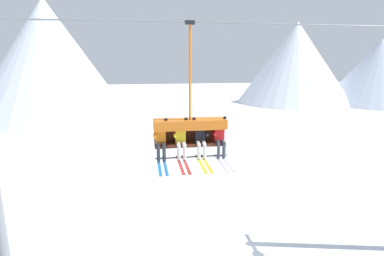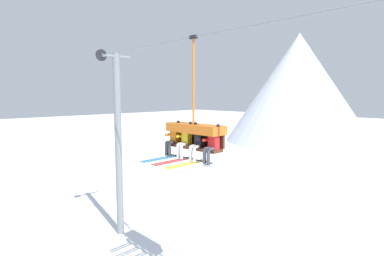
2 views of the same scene
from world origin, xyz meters
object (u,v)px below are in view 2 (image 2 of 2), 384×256
at_px(skier_orange, 173,138).
at_px(chairlift_chair, 195,131).
at_px(skier_black, 197,142).
at_px(lift_tower_near, 118,142).
at_px(skier_red, 211,144).
at_px(skier_yellow, 184,140).

bearing_deg(skier_orange, chairlift_chair, 12.78).
distance_m(chairlift_chair, skier_orange, 1.01).
xyz_separation_m(skier_orange, skier_black, (1.25, 0.00, 0.00)).
relative_size(lift_tower_near, skier_red, 5.62).
height_order(skier_orange, skier_yellow, same).
bearing_deg(skier_black, skier_red, 0.00).
distance_m(lift_tower_near, chairlift_chair, 6.48).
xyz_separation_m(lift_tower_near, skier_yellow, (6.03, -0.93, 0.85)).
height_order(chairlift_chair, skier_orange, chairlift_chair).
height_order(skier_yellow, skier_black, same).
bearing_deg(chairlift_chair, skier_yellow, -145.58).
bearing_deg(lift_tower_near, chairlift_chair, -6.41).
relative_size(skier_yellow, skier_black, 1.00).
height_order(lift_tower_near, chairlift_chair, lift_tower_near).
height_order(lift_tower_near, skier_red, lift_tower_near).
height_order(skier_black, skier_red, same).
height_order(lift_tower_near, skier_yellow, lift_tower_near).
xyz_separation_m(lift_tower_near, skier_black, (6.65, -0.93, 0.85)).
bearing_deg(skier_yellow, skier_black, 0.00).
xyz_separation_m(skier_orange, skier_yellow, (0.63, 0.00, 0.00)).
bearing_deg(skier_black, lift_tower_near, 172.08).
xyz_separation_m(skier_yellow, skier_black, (0.62, 0.00, 0.00)).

